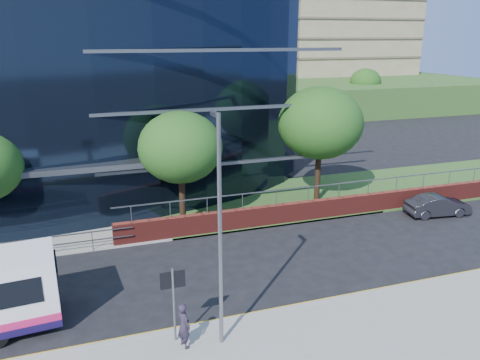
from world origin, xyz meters
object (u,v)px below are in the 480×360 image
object	(u,v)px
tree_far_d	(320,123)
pedestrian	(184,325)
street_sign	(173,289)
tree_dist_e	(264,84)
streetlight_east	(220,227)
parked_car	(438,206)
tree_far_c	(180,147)
tree_dist_f	(365,82)

from	to	relation	value
tree_far_d	pedestrian	size ratio (longest dim) A/B	4.52
street_sign	tree_dist_e	bearing A→B (deg)	64.88
streetlight_east	parked_car	bearing A→B (deg)	26.18
tree_far_c	parked_car	size ratio (longest dim) A/B	1.70
street_sign	parked_car	xyz separation A→B (m)	(17.27, 7.17, -1.52)
tree_far_c	street_sign	bearing A→B (deg)	-103.29
parked_car	pedestrian	distance (m)	18.66
street_sign	tree_dist_f	xyz separation A→B (m)	(35.50, 43.59, 2.06)
tree_far_c	tree_far_d	bearing A→B (deg)	6.34
tree_dist_f	parked_car	distance (m)	40.89
street_sign	tree_far_d	world-z (taller)	tree_far_d
street_sign	tree_dist_e	xyz separation A→B (m)	(19.50, 41.59, 2.39)
street_sign	parked_car	size ratio (longest dim) A/B	0.73
tree_dist_e	streetlight_east	xyz separation A→B (m)	(-18.00, -42.17, -0.10)
tree_far_d	tree_dist_e	world-z (taller)	tree_far_d
parked_car	tree_dist_e	bearing A→B (deg)	3.39
tree_far_c	parked_car	world-z (taller)	tree_far_c
tree_dist_e	parked_car	size ratio (longest dim) A/B	1.70
tree_far_c	tree_dist_e	distance (m)	35.36
tree_far_d	parked_car	world-z (taller)	tree_far_d
tree_dist_f	parked_car	xyz separation A→B (m)	(-18.23, -36.42, -3.58)
tree_far_c	tree_dist_f	bearing A→B (deg)	45.00
streetlight_east	pedestrian	xyz separation A→B (m)	(-1.27, 0.15, -3.47)
tree_far_d	parked_car	xyz separation A→B (m)	(5.77, -4.42, -4.56)
tree_far_d	pedestrian	xyz separation A→B (m)	(-11.27, -12.02, -4.21)
tree_far_c	parked_car	bearing A→B (deg)	-13.04
tree_dist_e	pedestrian	bearing A→B (deg)	-114.63
tree_far_c	pedestrian	xyz separation A→B (m)	(-2.27, -11.02, -3.56)
street_sign	parked_car	world-z (taller)	street_sign
tree_far_c	pedestrian	world-z (taller)	tree_far_c
tree_far_c	tree_dist_e	bearing A→B (deg)	61.26
tree_dist_f	street_sign	bearing A→B (deg)	-129.16
tree_far_d	tree_dist_f	world-z (taller)	tree_far_d
tree_far_c	tree_dist_f	xyz separation A→B (m)	(33.00, 33.00, -0.33)
tree_far_c	parked_car	xyz separation A→B (m)	(14.77, -3.42, -3.90)
tree_far_d	tree_dist_f	size ratio (longest dim) A/B	1.23
streetlight_east	parked_car	size ratio (longest dim) A/B	2.09
tree_far_c	tree_dist_f	world-z (taller)	tree_far_c
pedestrian	tree_dist_e	bearing A→B (deg)	-44.36
tree_far_c	tree_far_d	size ratio (longest dim) A/B	0.87
tree_far_d	parked_car	distance (m)	8.58
tree_dist_e	parked_car	world-z (taller)	tree_dist_e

